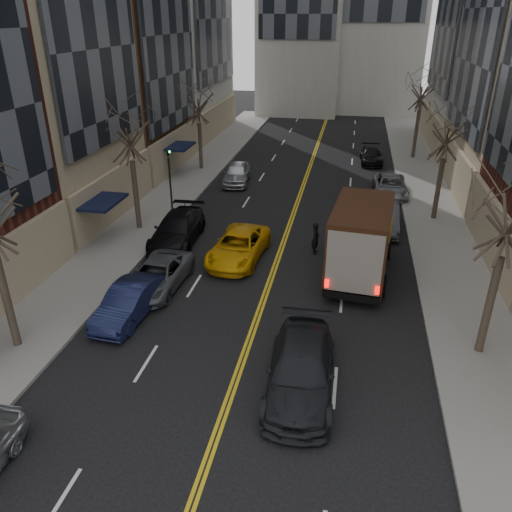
{
  "coord_description": "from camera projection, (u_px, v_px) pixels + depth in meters",
  "views": [
    {
      "loc": [
        3.39,
        -5.93,
        11.78
      ],
      "look_at": [
        -0.35,
        13.33,
        2.2
      ],
      "focal_mm": 35.0,
      "sensor_mm": 36.0,
      "label": 1
    }
  ],
  "objects": [
    {
      "name": "sidewalk_right",
      "position": [
        432.0,
        208.0,
        33.22
      ],
      "size": [
        4.0,
        66.0,
        0.15
      ],
      "primitive_type": "cube",
      "color": "slate",
      "rests_on": "ground"
    },
    {
      "name": "parked_lf_e",
      "position": [
        237.0,
        173.0,
        38.04
      ],
      "size": [
        2.37,
        4.77,
        1.56
      ],
      "primitive_type": "imported",
      "rotation": [
        0.0,
        0.0,
        0.12
      ],
      "color": "#B4B8BC",
      "rests_on": "ground"
    },
    {
      "name": "tree_lf_far",
      "position": [
        198.0,
        95.0,
        38.95
      ],
      "size": [
        3.2,
        3.2,
        8.12
      ],
      "color": "#382D23",
      "rests_on": "sidewalk_left"
    },
    {
      "name": "tree_rt_mid",
      "position": [
        449.0,
        121.0,
        28.82
      ],
      "size": [
        3.2,
        3.2,
        8.32
      ],
      "color": "#382D23",
      "rests_on": "sidewalk_right"
    },
    {
      "name": "parked_rt_b",
      "position": [
        390.0,
        186.0,
        35.52
      ],
      "size": [
        2.44,
        5.0,
        1.37
      ],
      "primitive_type": "imported",
      "rotation": [
        0.0,
        0.0,
        0.03
      ],
      "color": "#96989D",
      "rests_on": "ground"
    },
    {
      "name": "tree_rt_far",
      "position": [
        423.0,
        80.0,
        41.8
      ],
      "size": [
        3.2,
        3.2,
        9.11
      ],
      "color": "#382D23",
      "rests_on": "sidewalk_right"
    },
    {
      "name": "taxi",
      "position": [
        238.0,
        246.0,
        26.2
      ],
      "size": [
        2.85,
        5.47,
        1.47
      ],
      "primitive_type": "imported",
      "rotation": [
        0.0,
        0.0,
        -0.08
      ],
      "color": "#DB9B09",
      "rests_on": "ground"
    },
    {
      "name": "parked_rt_c",
      "position": [
        371.0,
        156.0,
        43.24
      ],
      "size": [
        2.03,
        4.57,
        1.3
      ],
      "primitive_type": "imported",
      "rotation": [
        0.0,
        0.0,
        0.05
      ],
      "color": "black",
      "rests_on": "ground"
    },
    {
      "name": "parked_lf_c",
      "position": [
        158.0,
        275.0,
        23.46
      ],
      "size": [
        2.46,
        4.94,
        1.34
      ],
      "primitive_type": "imported",
      "rotation": [
        0.0,
        0.0,
        -0.05
      ],
      "color": "#4E5256",
      "rests_on": "ground"
    },
    {
      "name": "parked_lf_d",
      "position": [
        177.0,
        229.0,
        28.1
      ],
      "size": [
        2.5,
        5.67,
        1.62
      ],
      "primitive_type": "imported",
      "rotation": [
        0.0,
        0.0,
        0.04
      ],
      "color": "black",
      "rests_on": "ground"
    },
    {
      "name": "traffic_signal",
      "position": [
        170.0,
        176.0,
        30.41
      ],
      "size": [
        0.29,
        0.26,
        4.7
      ],
      "color": "black",
      "rests_on": "sidewalk_left"
    },
    {
      "name": "ups_truck",
      "position": [
        361.0,
        239.0,
        24.15
      ],
      "size": [
        3.35,
        7.16,
        3.8
      ],
      "rotation": [
        0.0,
        0.0,
        -0.1
      ],
      "color": "black",
      "rests_on": "ground"
    },
    {
      "name": "parked_lf_b",
      "position": [
        129.0,
        302.0,
        21.16
      ],
      "size": [
        1.84,
        4.49,
        1.45
      ],
      "primitive_type": "imported",
      "rotation": [
        0.0,
        0.0,
        -0.07
      ],
      "color": "#121738",
      "rests_on": "ground"
    },
    {
      "name": "observer_sedan",
      "position": [
        301.0,
        370.0,
        17.02
      ],
      "size": [
        2.46,
        5.67,
        1.62
      ],
      "rotation": [
        0.0,
        0.0,
        0.03
      ],
      "color": "black",
      "rests_on": "ground"
    },
    {
      "name": "tree_lf_mid",
      "position": [
        128.0,
        118.0,
        27.23
      ],
      "size": [
        3.2,
        3.2,
        8.91
      ],
      "color": "#382D23",
      "rests_on": "sidewalk_left"
    },
    {
      "name": "parked_rt_a",
      "position": [
        384.0,
        217.0,
        29.85
      ],
      "size": [
        1.67,
        4.69,
        1.54
      ],
      "primitive_type": "imported",
      "rotation": [
        0.0,
        0.0,
        -0.01
      ],
      "color": "#47484E",
      "rests_on": "ground"
    },
    {
      "name": "sidewalk_left",
      "position": [
        175.0,
        192.0,
        36.3
      ],
      "size": [
        4.0,
        66.0,
        0.15
      ],
      "primitive_type": "cube",
      "color": "slate",
      "rests_on": "ground"
    },
    {
      "name": "pedestrian",
      "position": [
        316.0,
        238.0,
        26.8
      ],
      "size": [
        0.42,
        0.64,
        1.75
      ],
      "primitive_type": "imported",
      "rotation": [
        0.0,
        0.0,
        1.56
      ],
      "color": "black",
      "rests_on": "ground"
    }
  ]
}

